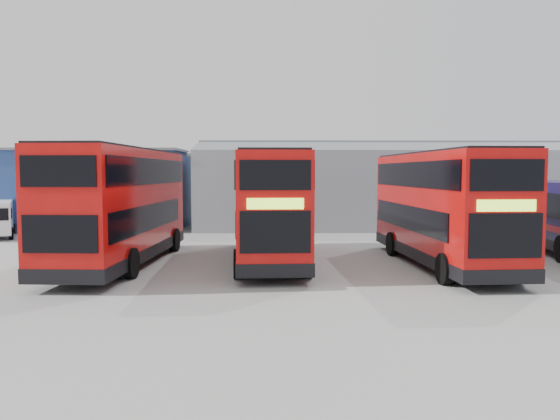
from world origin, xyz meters
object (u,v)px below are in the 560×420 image
object	(u,v)px
double_decker_centre	(269,208)
maintenance_shed	(415,187)
office_block	(95,189)
double_decker_left	(121,207)
double_decker_right	(441,209)

from	to	relation	value
double_decker_centre	maintenance_shed	bearing A→B (deg)	55.14
office_block	double_decker_centre	distance (m)	18.42
office_block	double_decker_left	world-z (taller)	office_block
maintenance_shed	double_decker_left	size ratio (longest dim) A/B	2.77
double_decker_right	office_block	bearing A→B (deg)	137.18
office_block	double_decker_left	xyz separation A→B (m)	(5.82, -15.05, -0.29)
maintenance_shed	double_decker_left	xyz separation A→B (m)	(-16.18, -17.06, -0.31)
office_block	double_decker_centre	world-z (taller)	office_block
office_block	double_decker_right	xyz separation A→B (m)	(18.44, -15.38, -0.36)
maintenance_shed	double_decker_centre	world-z (taller)	maintenance_shed
double_decker_left	maintenance_shed	bearing A→B (deg)	-130.24
double_decker_centre	double_decker_right	size ratio (longest dim) A/B	1.00
office_block	double_decker_right	distance (m)	24.02
office_block	maintenance_shed	bearing A→B (deg)	5.21
double_decker_right	double_decker_left	bearing A→B (deg)	175.53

